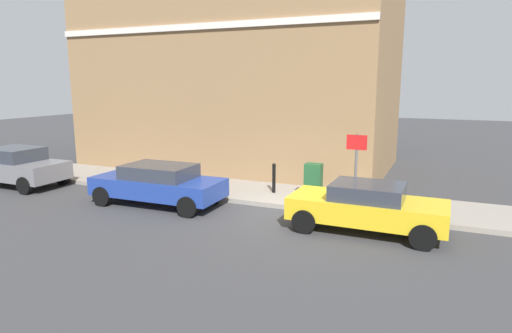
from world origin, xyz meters
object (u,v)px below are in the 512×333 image
at_px(car_yellow, 367,206).
at_px(utility_cabinet, 313,182).
at_px(car_blue, 158,183).
at_px(car_grey, 14,166).
at_px(bollard_near_cabinet, 274,177).
at_px(street_sign, 356,160).

xyz_separation_m(car_yellow, utility_cabinet, (2.31, 2.15, -0.02)).
xyz_separation_m(car_yellow, car_blue, (-0.05, 6.64, 0.02)).
xyz_separation_m(car_grey, bollard_near_cabinet, (2.42, -9.80, -0.05)).
distance_m(utility_cabinet, street_sign, 2.02).
relative_size(car_grey, bollard_near_cabinet, 4.10).
xyz_separation_m(bollard_near_cabinet, street_sign, (-0.97, -2.98, 0.96)).
bearing_deg(car_grey, car_blue, 179.91).
height_order(car_blue, street_sign, street_sign).
distance_m(car_yellow, street_sign, 1.84).
bearing_deg(car_yellow, utility_cabinet, -46.68).
bearing_deg(car_yellow, street_sign, -66.88).
xyz_separation_m(car_blue, bollard_near_cabinet, (2.46, -3.06, -0.01)).
xyz_separation_m(utility_cabinet, street_sign, (-0.87, -1.54, 0.98)).
bearing_deg(car_blue, street_sign, -167.20).
bearing_deg(utility_cabinet, car_grey, 101.67).
bearing_deg(bollard_near_cabinet, car_grey, 103.88).
relative_size(car_blue, car_grey, 1.01).
bearing_deg(car_yellow, bollard_near_cabinet, -33.46).
relative_size(car_grey, utility_cabinet, 3.71).
relative_size(car_yellow, car_grey, 0.95).
distance_m(car_grey, bollard_near_cabinet, 10.09).
height_order(car_yellow, car_grey, car_grey).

